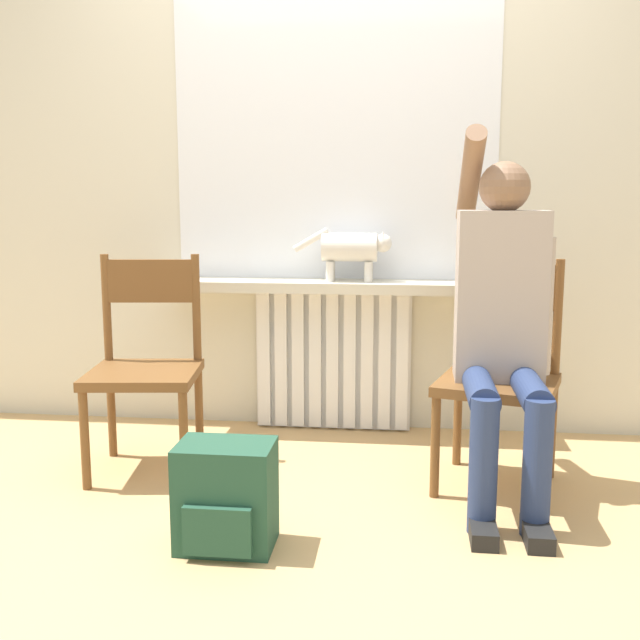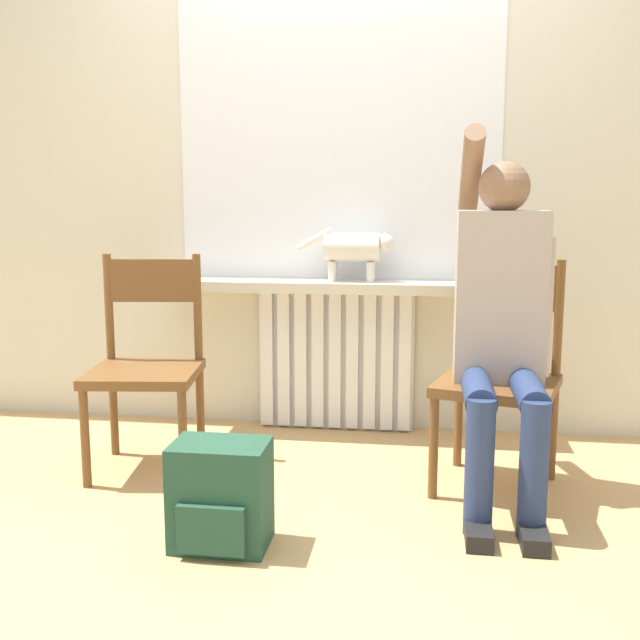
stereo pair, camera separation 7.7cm
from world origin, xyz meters
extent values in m
plane|color=tan|center=(0.00, 0.00, 0.00)|extent=(12.00, 12.00, 0.00)
cube|color=beige|center=(0.00, 1.23, 1.35)|extent=(7.00, 0.06, 2.70)
cube|color=white|center=(0.00, 1.16, 0.35)|extent=(0.77, 0.05, 0.70)
cube|color=white|center=(-0.34, 1.12, 0.35)|extent=(0.06, 0.03, 0.68)
cube|color=white|center=(-0.26, 1.12, 0.35)|extent=(0.06, 0.03, 0.68)
cube|color=white|center=(-0.17, 1.12, 0.35)|extent=(0.06, 0.03, 0.68)
cube|color=white|center=(-0.09, 1.12, 0.35)|extent=(0.06, 0.03, 0.68)
cube|color=white|center=(0.00, 1.12, 0.35)|extent=(0.06, 0.03, 0.68)
cube|color=white|center=(0.09, 1.12, 0.35)|extent=(0.06, 0.03, 0.68)
cube|color=white|center=(0.17, 1.12, 0.35)|extent=(0.06, 0.03, 0.68)
cube|color=white|center=(0.26, 1.12, 0.35)|extent=(0.06, 0.03, 0.68)
cube|color=white|center=(0.34, 1.12, 0.35)|extent=(0.06, 0.03, 0.68)
cube|color=beige|center=(0.00, 1.07, 0.73)|extent=(1.62, 0.25, 0.05)
cube|color=white|center=(0.00, 1.20, 1.42)|extent=(1.55, 0.01, 1.34)
cube|color=brown|center=(-0.72, 0.45, 0.42)|extent=(0.49, 0.49, 0.04)
cylinder|color=brown|center=(-0.89, 0.23, 0.20)|extent=(0.04, 0.04, 0.40)
cylinder|color=brown|center=(-0.50, 0.28, 0.20)|extent=(0.04, 0.04, 0.40)
cylinder|color=brown|center=(-0.94, 0.62, 0.20)|extent=(0.04, 0.04, 0.40)
cylinder|color=brown|center=(-0.55, 0.67, 0.20)|extent=(0.04, 0.04, 0.40)
cylinder|color=brown|center=(-0.94, 0.62, 0.68)|extent=(0.04, 0.04, 0.47)
cylinder|color=brown|center=(-0.55, 0.67, 0.68)|extent=(0.04, 0.04, 0.47)
cube|color=brown|center=(-0.75, 0.64, 0.79)|extent=(0.40, 0.07, 0.19)
cube|color=brown|center=(0.72, 0.45, 0.42)|extent=(0.55, 0.55, 0.04)
cylinder|color=brown|center=(0.48, 0.32, 0.20)|extent=(0.04, 0.04, 0.40)
cylinder|color=brown|center=(0.86, 0.21, 0.20)|extent=(0.04, 0.04, 0.40)
cylinder|color=brown|center=(0.59, 0.69, 0.20)|extent=(0.04, 0.04, 0.40)
cylinder|color=brown|center=(0.97, 0.58, 0.20)|extent=(0.04, 0.04, 0.40)
cylinder|color=brown|center=(0.59, 0.69, 0.68)|extent=(0.04, 0.04, 0.47)
cylinder|color=brown|center=(0.97, 0.58, 0.68)|extent=(0.04, 0.04, 0.47)
cube|color=brown|center=(0.78, 0.64, 0.79)|extent=(0.39, 0.13, 0.19)
cylinder|color=navy|center=(0.63, 0.25, 0.46)|extent=(0.11, 0.45, 0.11)
cylinder|color=navy|center=(0.81, 0.25, 0.46)|extent=(0.11, 0.45, 0.11)
cylinder|color=navy|center=(0.63, 0.02, 0.24)|extent=(0.10, 0.10, 0.48)
cylinder|color=navy|center=(0.81, 0.02, 0.24)|extent=(0.10, 0.10, 0.48)
cube|color=black|center=(0.63, -0.04, 0.03)|extent=(0.09, 0.20, 0.06)
cube|color=black|center=(0.81, -0.04, 0.03)|extent=(0.09, 0.20, 0.06)
cube|color=#AD9E93|center=(0.72, 0.47, 0.77)|extent=(0.34, 0.20, 0.66)
sphere|color=#846047|center=(0.72, 0.47, 1.19)|extent=(0.19, 0.19, 0.19)
cylinder|color=#846047|center=(0.60, 0.61, 1.23)|extent=(0.08, 0.50, 0.38)
cylinder|color=#AD9E93|center=(0.88, 0.43, 0.74)|extent=(0.08, 0.08, 0.53)
cylinder|color=silver|center=(0.09, 1.07, 0.92)|extent=(0.26, 0.13, 0.13)
sphere|color=silver|center=(0.24, 1.07, 0.94)|extent=(0.09, 0.09, 0.09)
cone|color=silver|center=(0.24, 1.05, 0.98)|extent=(0.03, 0.03, 0.03)
cone|color=silver|center=(0.24, 1.09, 0.98)|extent=(0.03, 0.03, 0.03)
cylinder|color=silver|center=(0.18, 1.04, 0.80)|extent=(0.04, 0.04, 0.09)
cylinder|color=silver|center=(0.18, 1.10, 0.80)|extent=(0.04, 0.04, 0.09)
cylinder|color=silver|center=(-0.01, 1.04, 0.80)|extent=(0.04, 0.04, 0.09)
cylinder|color=silver|center=(-0.01, 1.10, 0.80)|extent=(0.04, 0.04, 0.09)
cylinder|color=silver|center=(-0.10, 1.07, 0.95)|extent=(0.17, 0.03, 0.12)
cube|color=#234C38|center=(-0.22, -0.19, 0.18)|extent=(0.32, 0.22, 0.35)
cube|color=#234C38|center=(-0.22, -0.31, 0.11)|extent=(0.22, 0.03, 0.16)
camera|label=1|loc=(0.37, -2.48, 1.15)|focal=42.00mm
camera|label=2|loc=(0.44, -2.47, 1.15)|focal=42.00mm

